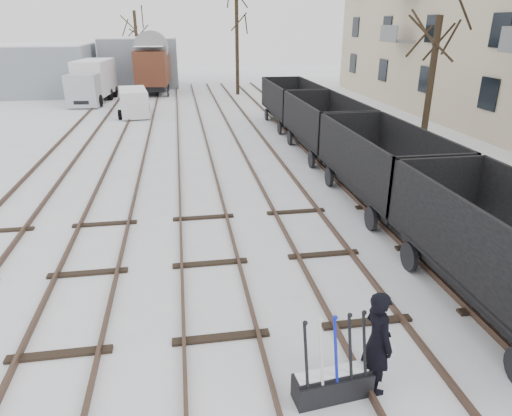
{
  "coord_description": "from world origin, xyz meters",
  "views": [
    {
      "loc": [
        -0.52,
        -7.3,
        5.72
      ],
      "look_at": [
        1.3,
        3.68,
        1.2
      ],
      "focal_mm": 32.0,
      "sensor_mm": 36.0,
      "label": 1
    }
  ],
  "objects": [
    {
      "name": "ground",
      "position": [
        0.0,
        0.0,
        0.0
      ],
      "size": [
        120.0,
        120.0,
        0.0
      ],
      "primitive_type": "plane",
      "color": "white",
      "rests_on": "ground"
    },
    {
      "name": "tracks",
      "position": [
        -0.0,
        13.67,
        0.07
      ],
      "size": [
        13.9,
        52.0,
        0.16
      ],
      "color": "black",
      "rests_on": "ground"
    },
    {
      "name": "shed_left",
      "position": [
        -13.0,
        36.0,
        2.05
      ],
      "size": [
        10.0,
        8.0,
        4.1
      ],
      "color": "gray",
      "rests_on": "ground"
    },
    {
      "name": "shed_right",
      "position": [
        -4.0,
        40.0,
        2.25
      ],
      "size": [
        7.0,
        6.0,
        4.5
      ],
      "color": "gray",
      "rests_on": "ground"
    },
    {
      "name": "ground_frame",
      "position": [
        1.67,
        -1.77,
        0.28
      ],
      "size": [
        1.34,
        0.56,
        1.49
      ],
      "rotation": [
        0.0,
        0.0,
        0.11
      ],
      "color": "black",
      "rests_on": "ground"
    },
    {
      "name": "worker",
      "position": [
        2.42,
        -1.67,
        0.92
      ],
      "size": [
        0.54,
        0.73,
        1.85
      ],
      "primitive_type": "imported",
      "rotation": [
        0.0,
        0.0,
        1.72
      ],
      "color": "black",
      "rests_on": "ground"
    },
    {
      "name": "freight_wagon_a",
      "position": [
        6.0,
        -0.06,
        0.97
      ],
      "size": [
        2.5,
        6.24,
        2.55
      ],
      "color": "black",
      "rests_on": "ground"
    },
    {
      "name": "freight_wagon_b",
      "position": [
        6.0,
        6.34,
        0.97
      ],
      "size": [
        2.5,
        6.24,
        2.55
      ],
      "color": "black",
      "rests_on": "ground"
    },
    {
      "name": "freight_wagon_c",
      "position": [
        6.0,
        12.74,
        0.97
      ],
      "size": [
        2.5,
        6.24,
        2.55
      ],
      "color": "black",
      "rests_on": "ground"
    },
    {
      "name": "freight_wagon_d",
      "position": [
        6.0,
        19.14,
        0.97
      ],
      "size": [
        2.5,
        6.24,
        2.55
      ],
      "color": "black",
      "rests_on": "ground"
    },
    {
      "name": "box_van_wagon",
      "position": [
        -2.58,
        34.11,
        2.34
      ],
      "size": [
        3.12,
        5.43,
        4.01
      ],
      "rotation": [
        0.0,
        0.0,
        -0.07
      ],
      "color": "black",
      "rests_on": "ground"
    },
    {
      "name": "lorry",
      "position": [
        -7.03,
        30.31,
        1.6
      ],
      "size": [
        2.76,
        7.01,
        3.1
      ],
      "rotation": [
        0.0,
        0.0,
        -0.11
      ],
      "color": "black",
      "rests_on": "ground"
    },
    {
      "name": "panel_van",
      "position": [
        -3.51,
        24.1,
        0.9
      ],
      "size": [
        2.19,
        4.12,
        1.74
      ],
      "rotation": [
        0.0,
        0.0,
        0.13
      ],
      "color": "silver",
      "rests_on": "ground"
    },
    {
      "name": "tree_near",
      "position": [
        10.69,
        12.24,
        3.02
      ],
      "size": [
        0.3,
        0.3,
        6.05
      ],
      "primitive_type": "cylinder",
      "color": "black",
      "rests_on": "ground"
    },
    {
      "name": "tree_far_left",
      "position": [
        -4.33,
        42.0,
        3.44
      ],
      "size": [
        0.3,
        0.3,
        6.87
      ],
      "primitive_type": "cylinder",
      "color": "black",
      "rests_on": "ground"
    },
    {
      "name": "tree_far_right",
      "position": [
        4.5,
        32.69,
        4.38
      ],
      "size": [
        0.3,
        0.3,
        8.77
      ],
      "primitive_type": "cylinder",
      "color": "black",
      "rests_on": "ground"
    }
  ]
}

